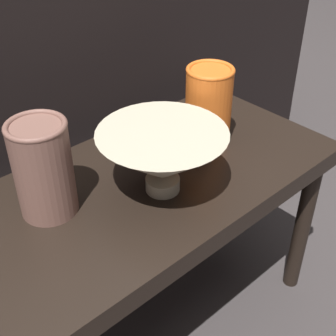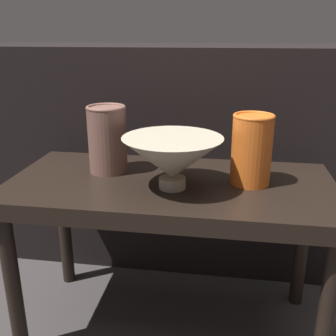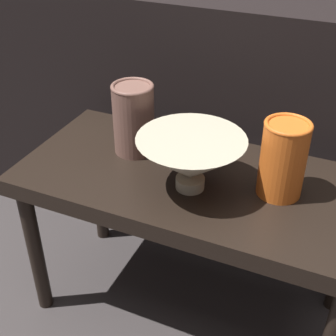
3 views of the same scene
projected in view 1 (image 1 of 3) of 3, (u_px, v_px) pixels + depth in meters
name	position (u px, v px, depth m)	size (l,w,h in m)	color
ground_plane	(148.00, 323.00, 1.07)	(8.00, 8.00, 0.00)	#383333
table	(144.00, 203.00, 0.87)	(0.76, 0.36, 0.41)	black
couch_backdrop	(18.00, 114.00, 1.16)	(1.69, 0.50, 0.70)	black
bowl	(162.00, 157.00, 0.78)	(0.22, 0.22, 0.12)	#B2A88E
vase_textured_left	(43.00, 168.00, 0.73)	(0.09, 0.09, 0.16)	brown
vase_colorful_right	(209.00, 106.00, 0.90)	(0.09, 0.09, 0.16)	orange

